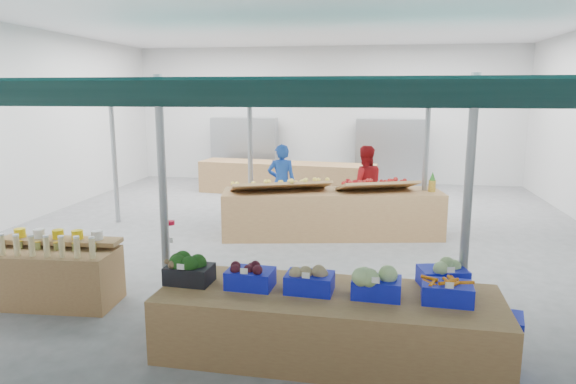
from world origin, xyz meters
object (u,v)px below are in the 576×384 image
(bottle_shelf, at_px, (55,273))
(vendor_right, at_px, (364,185))
(crate_stack, at_px, (492,344))
(veg_counter, at_px, (328,324))
(fruit_counter, at_px, (332,214))
(vendor_left, at_px, (282,183))

(bottle_shelf, bearing_deg, vendor_right, 47.96)
(bottle_shelf, bearing_deg, crate_stack, -12.98)
(veg_counter, xyz_separation_m, vendor_right, (0.28, 5.79, 0.50))
(veg_counter, height_order, fruit_counter, fruit_counter)
(vendor_left, bearing_deg, fruit_counter, 127.20)
(bottle_shelf, height_order, vendor_left, vendor_left)
(bottle_shelf, xyz_separation_m, vendor_right, (4.01, 4.97, 0.44))
(bottle_shelf, relative_size, fruit_counter, 0.40)
(bottle_shelf, relative_size, vendor_right, 1.00)
(bottle_shelf, height_order, veg_counter, bottle_shelf)
(bottle_shelf, height_order, crate_stack, bottle_shelf)
(veg_counter, distance_m, vendor_right, 5.82)
(vendor_left, xyz_separation_m, vendor_right, (1.80, 0.00, 0.00))
(bottle_shelf, xyz_separation_m, veg_counter, (3.73, -0.82, -0.06))
(bottle_shelf, bearing_deg, veg_counter, -15.48)
(fruit_counter, bearing_deg, crate_stack, -77.89)
(fruit_counter, relative_size, crate_stack, 6.61)
(vendor_right, bearing_deg, veg_counter, 76.94)
(veg_counter, distance_m, crate_stack, 1.67)
(bottle_shelf, height_order, fruit_counter, bottle_shelf)
(vendor_right, bearing_deg, fruit_counter, 51.10)
(veg_counter, bearing_deg, vendor_right, 89.20)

